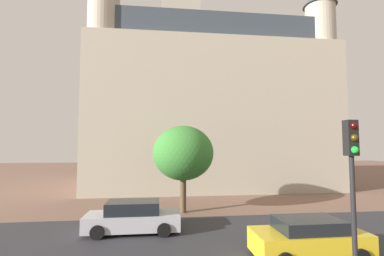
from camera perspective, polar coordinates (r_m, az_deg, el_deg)
ground_plane at (r=14.29m, az=0.09°, el=-20.87°), size 120.00×120.00×0.00m
street_asphalt_strip at (r=12.66m, az=1.11°, el=-23.13°), size 120.00×8.98×0.00m
landmark_building at (r=31.40m, az=2.57°, el=4.93°), size 23.96×16.01×34.89m
car_silver at (r=14.30m, az=-12.22°, el=-17.80°), size 4.53×1.98×1.50m
car_yellow at (r=11.85m, az=23.22°, el=-20.56°), size 4.17×2.05×1.47m
traffic_light_pole at (r=7.96m, az=30.59°, el=-9.16°), size 0.28×0.34×4.85m
tree_curb_far at (r=17.57m, az=-1.85°, el=-5.29°), size 3.89×3.89×5.51m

